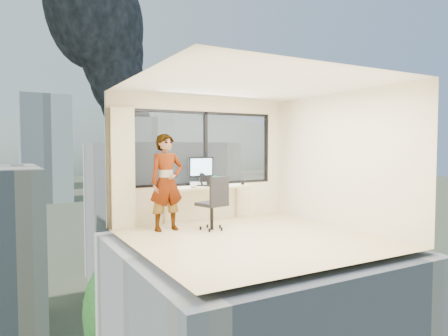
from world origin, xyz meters
TOP-DOWN VIEW (x-y plane):
  - floor at (0.00, 0.00)m, footprint 4.00×4.00m
  - ceiling at (0.00, 0.00)m, footprint 4.00×4.00m
  - wall_front at (0.00, -2.00)m, footprint 4.00×0.01m
  - wall_left at (-2.00, 0.00)m, footprint 0.01×4.00m
  - wall_right at (2.00, 0.00)m, footprint 0.01×4.00m
  - window_wall at (0.05, 2.00)m, footprint 3.30×0.16m
  - curtain at (-1.72, 1.88)m, footprint 0.45×0.14m
  - desk at (0.00, 1.66)m, footprint 1.80×0.60m
  - chair at (-0.30, 0.93)m, footprint 0.64×0.64m
  - person at (-1.06, 1.29)m, footprint 0.68×0.46m
  - monitor at (-0.11, 1.78)m, footprint 0.62×0.24m
  - game_console at (-0.15, 1.86)m, footprint 0.38×0.35m
  - laptop at (0.08, 1.67)m, footprint 0.50×0.51m
  - cellphone at (-0.40, 1.53)m, footprint 0.12×0.06m
  - pen_cup at (0.78, 1.57)m, footprint 0.08×0.08m
  - handbag at (0.23, 1.86)m, footprint 0.29×0.17m
  - exterior_ground at (0.00, 120.00)m, footprint 400.00×400.00m
  - near_bldg_b at (12.00, 38.00)m, footprint 14.00×13.00m
  - near_bldg_c at (30.00, 28.00)m, footprint 12.00×10.00m
  - far_tower_b at (8.00, 120.00)m, footprint 13.00×13.00m
  - far_tower_c at (45.00, 140.00)m, footprint 15.00×15.00m
  - hill_b at (100.00, 320.00)m, footprint 300.00×220.00m
  - tree_b at (4.00, 18.00)m, footprint 7.60×7.60m
  - tree_c at (22.00, 40.00)m, footprint 8.40×8.40m
  - smoke_plume_b at (55.00, 170.00)m, footprint 30.00×18.00m

SIDE VIEW (x-z plane):
  - exterior_ground at x=0.00m, z-range -14.02..-13.98m
  - hill_b at x=100.00m, z-range -62.00..34.00m
  - tree_b at x=4.00m, z-range -14.00..-5.00m
  - near_bldg_c at x=30.00m, z-range -14.00..-4.00m
  - tree_c at x=22.00m, z-range -14.00..-4.00m
  - near_bldg_b at x=12.00m, z-range -14.00..2.00m
  - far_tower_c at x=45.00m, z-range -14.00..12.00m
  - floor at x=0.00m, z-range -0.01..0.01m
  - desk at x=0.00m, z-range 0.00..0.75m
  - chair at x=-0.30m, z-range 0.00..1.03m
  - cellphone at x=-0.40m, z-range 0.75..0.76m
  - game_console at x=-0.15m, z-range 0.75..0.83m
  - pen_cup at x=0.78m, z-range 0.75..0.84m
  - handbag at x=0.23m, z-range 0.75..0.96m
  - laptop at x=0.08m, z-range 0.75..1.00m
  - person at x=-1.06m, z-range 0.00..1.80m
  - far_tower_b at x=8.00m, z-range -14.00..16.00m
  - monitor at x=-0.11m, z-range 0.75..1.36m
  - curtain at x=-1.72m, z-range 0.00..2.30m
  - wall_front at x=0.00m, z-range 0.00..2.60m
  - wall_left at x=-2.00m, z-range 0.00..2.60m
  - wall_right at x=2.00m, z-range 0.00..2.60m
  - window_wall at x=0.05m, z-range 0.75..2.30m
  - ceiling at x=0.00m, z-range 2.60..2.60m
  - smoke_plume_b at x=55.00m, z-range -8.00..62.00m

